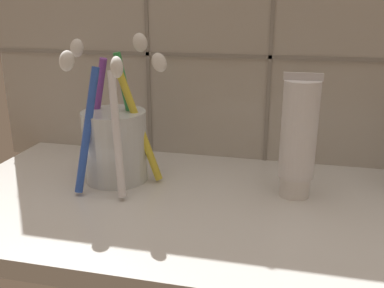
{
  "coord_description": "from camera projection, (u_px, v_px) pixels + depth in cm",
  "views": [
    {
      "loc": [
        4.55,
        -42.57,
        22.99
      ],
      "look_at": [
        -5.73,
        1.53,
        8.06
      ],
      "focal_mm": 40.0,
      "sensor_mm": 36.0,
      "label": 1
    }
  ],
  "objects": [
    {
      "name": "toothpaste_tube",
      "position": [
        298.0,
        137.0,
        0.47
      ],
      "size": [
        4.15,
        3.95,
        14.07
      ],
      "color": "white",
      "rests_on": "sink_counter"
    },
    {
      "name": "tile_wall_backsplash",
      "position": [
        260.0,
        15.0,
        0.55
      ],
      "size": [
        77.18,
        1.72,
        43.02
      ],
      "color": "#B7B2A8",
      "rests_on": "ground"
    },
    {
      "name": "sink_counter",
      "position": [
        239.0,
        212.0,
        0.47
      ],
      "size": [
        67.18,
        30.5,
        2.0
      ],
      "primitive_type": "cube",
      "color": "silver",
      "rests_on": "ground"
    },
    {
      "name": "toothbrush_cup",
      "position": [
        115.0,
        140.0,
        0.52
      ],
      "size": [
        12.96,
        11.09,
        17.89
      ],
      "color": "silver",
      "rests_on": "sink_counter"
    }
  ]
}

